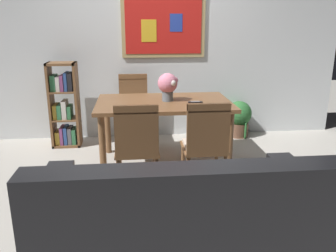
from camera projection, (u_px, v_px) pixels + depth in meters
The scene contains 11 objects.
ground_plane at pixel (164, 181), 3.64m from camera, with size 12.00×12.00×0.00m, color #B7B2A8.
wall_back_with_painting at pixel (154, 43), 4.80m from camera, with size 5.20×0.14×2.60m.
dining_table at pixel (164, 109), 3.94m from camera, with size 1.49×0.95×0.73m.
dining_chair_near_right at pixel (206, 141), 3.22m from camera, with size 0.40×0.41×0.91m.
dining_chair_near_left at pixel (137, 143), 3.16m from camera, with size 0.40×0.41×0.91m.
dining_chair_far_left at pixel (134, 103), 4.70m from camera, with size 0.40×0.41×0.91m.
leather_couch at pixel (180, 228), 2.27m from camera, with size 1.80×0.84×0.84m.
bookshelf at pixel (64, 107), 4.56m from camera, with size 0.36×0.28×1.09m.
potted_ivy at pixel (239, 118), 5.00m from camera, with size 0.35×0.35×0.51m.
flower_vase at pixel (168, 85), 3.89m from camera, with size 0.23×0.22×0.31m.
tv_remote at pixel (195, 102), 3.82m from camera, with size 0.16×0.05×0.02m.
Camera 1 is at (-0.29, -3.31, 1.59)m, focal length 37.68 mm.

